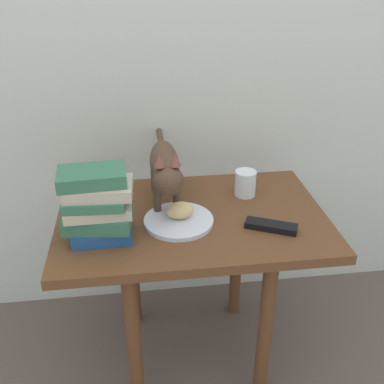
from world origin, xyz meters
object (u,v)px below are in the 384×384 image
(plate, at_px, (179,221))
(candle_jar, at_px, (245,185))
(bread_roll, at_px, (180,210))
(book_stack, at_px, (98,206))
(side_table, at_px, (192,239))
(cat, at_px, (165,167))
(tv_remote, at_px, (271,226))

(plate, xyz_separation_m, candle_jar, (0.24, 0.15, 0.03))
(bread_roll, xyz_separation_m, book_stack, (-0.23, -0.06, 0.06))
(book_stack, bearing_deg, bread_roll, 13.46)
(bread_roll, bearing_deg, book_stack, -166.54)
(side_table, xyz_separation_m, candle_jar, (0.19, 0.11, 0.13))
(cat, distance_m, tv_remote, 0.37)
(tv_remote, bearing_deg, side_table, 178.70)
(plate, height_order, bread_roll, bread_roll)
(bread_roll, xyz_separation_m, candle_jar, (0.23, 0.14, -0.00))
(candle_jar, bearing_deg, cat, -172.74)
(cat, xyz_separation_m, candle_jar, (0.27, 0.03, -0.09))
(side_table, height_order, cat, cat)
(candle_jar, bearing_deg, plate, -148.07)
(side_table, distance_m, cat, 0.25)
(plate, xyz_separation_m, cat, (-0.03, 0.11, 0.13))
(cat, distance_m, candle_jar, 0.28)
(side_table, bearing_deg, cat, 135.44)
(plate, relative_size, tv_remote, 1.39)
(tv_remote, bearing_deg, plate, -169.29)
(tv_remote, bearing_deg, bread_roll, -171.07)
(tv_remote, bearing_deg, candle_jar, 122.41)
(cat, relative_size, book_stack, 2.30)
(book_stack, bearing_deg, plate, 12.00)
(side_table, distance_m, book_stack, 0.34)
(plate, relative_size, book_stack, 1.00)
(candle_jar, bearing_deg, tv_remote, -82.80)
(side_table, height_order, candle_jar, candle_jar)
(side_table, bearing_deg, book_stack, -161.92)
(book_stack, bearing_deg, side_table, 18.08)
(cat, bearing_deg, tv_remote, -31.88)
(plate, height_order, candle_jar, candle_jar)
(bread_roll, height_order, book_stack, book_stack)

